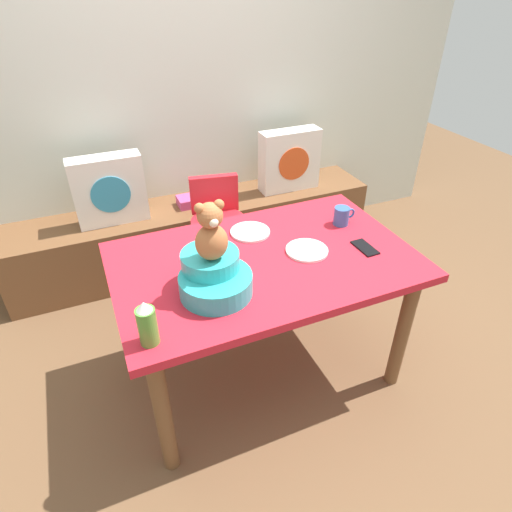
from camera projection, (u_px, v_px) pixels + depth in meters
ground_plane at (263, 368)px, 2.41m from camera, size 8.00×8.00×0.00m
back_wall at (173, 70)px, 2.79m from camera, size 4.40×0.10×2.60m
window_bench at (198, 232)px, 3.18m from camera, size 2.60×0.44×0.46m
pillow_floral_left at (109, 190)px, 2.73m from camera, size 0.44×0.15×0.44m
pillow_floral_right at (289, 160)px, 3.15m from camera, size 0.44×0.15×0.44m
book_stack at (192, 201)px, 3.03m from camera, size 0.20×0.14×0.06m
dining_table at (264, 276)px, 2.05m from camera, size 1.38×0.87×0.74m
highchair at (218, 224)px, 2.69m from camera, size 0.38×0.49×0.79m
infant_seat_teal at (214, 276)px, 1.76m from camera, size 0.30×0.33×0.16m
teddy_bear at (211, 233)px, 1.64m from camera, size 0.13×0.12×0.25m
ketchup_bottle at (147, 324)px, 1.50m from camera, size 0.07×0.07×0.18m
coffee_mug at (342, 216)px, 2.23m from camera, size 0.12×0.08×0.09m
dinner_plate_near at (307, 250)px, 2.04m from camera, size 0.20×0.20×0.01m
dinner_plate_far at (250, 232)px, 2.18m from camera, size 0.20×0.20×0.01m
cell_phone at (365, 248)px, 2.06m from camera, size 0.07×0.15×0.01m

